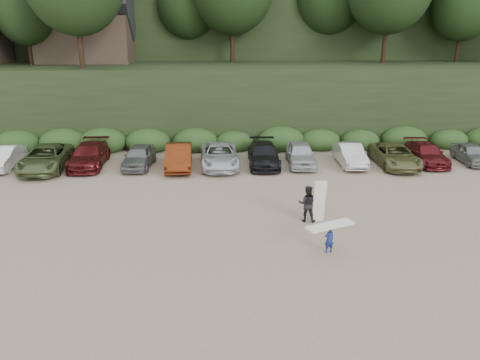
{
  "coord_description": "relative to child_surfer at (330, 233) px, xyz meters",
  "views": [
    {
      "loc": [
        0.05,
        -20.73,
        9.13
      ],
      "look_at": [
        0.97,
        3.0,
        1.3
      ],
      "focal_mm": 35.0,
      "sensor_mm": 36.0,
      "label": 1
    }
  ],
  "objects": [
    {
      "name": "parked_cars",
      "position": [
        -4.05,
        12.99,
        -0.12
      ],
      "size": [
        39.89,
        6.36,
        1.6
      ],
      "color": "#A4A3A8",
      "rests_on": "ground"
    },
    {
      "name": "child_surfer",
      "position": [
        0.0,
        0.0,
        0.0
      ],
      "size": [
        2.19,
        1.43,
        1.28
      ],
      "color": "navy",
      "rests_on": "ground"
    },
    {
      "name": "ground",
      "position": [
        -4.49,
        3.0,
        -0.87
      ],
      "size": [
        120.0,
        120.0,
        0.0
      ],
      "primitive_type": "plane",
      "color": "tan",
      "rests_on": "ground"
    },
    {
      "name": "hillside_backdrop",
      "position": [
        -4.75,
        38.92,
        10.35
      ],
      "size": [
        90.0,
        41.5,
        28.0
      ],
      "color": "black",
      "rests_on": "ground"
    },
    {
      "name": "adult_surfer",
      "position": [
        -0.29,
        3.36,
        0.06
      ],
      "size": [
        1.37,
        0.88,
        2.15
      ],
      "color": "black",
      "rests_on": "ground"
    }
  ]
}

